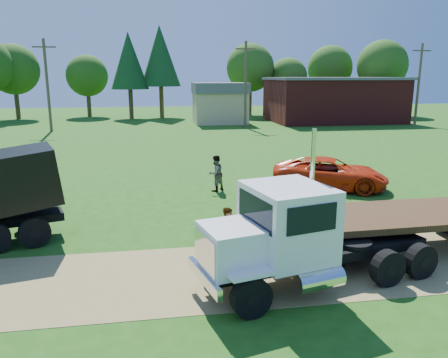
{
  "coord_description": "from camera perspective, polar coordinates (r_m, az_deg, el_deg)",
  "views": [
    {
      "loc": [
        -3.79,
        -11.28,
        5.48
      ],
      "look_at": [
        -1.18,
        4.87,
        1.6
      ],
      "focal_mm": 35.0,
      "sensor_mm": 36.0,
      "label": 1
    }
  ],
  "objects": [
    {
      "name": "spectator_a",
      "position": [
        13.2,
        0.66,
        -7.25
      ],
      "size": [
        0.72,
        0.7,
        1.67
      ],
      "primitive_type": "imported",
      "rotation": [
        0.0,
        0.0,
        0.71
      ],
      "color": "#999999",
      "rests_on": "ground"
    },
    {
      "name": "white_semi_tractor",
      "position": [
        11.51,
        8.57,
        -7.52
      ],
      "size": [
        6.99,
        3.69,
        4.13
      ],
      "rotation": [
        0.0,
        0.0,
        0.24
      ],
      "color": "black",
      "rests_on": "ground"
    },
    {
      "name": "brick_building",
      "position": [
        55.79,
        14.04,
        10.05
      ],
      "size": [
        15.4,
        10.4,
        5.3
      ],
      "color": "maroon",
      "rests_on": "ground"
    },
    {
      "name": "tree_row",
      "position": [
        61.06,
        -3.38,
        14.38
      ],
      "size": [
        58.85,
        14.15,
        11.89
      ],
      "color": "#392917",
      "rests_on": "ground"
    },
    {
      "name": "utility_poles",
      "position": [
        47.31,
        2.83,
        12.39
      ],
      "size": [
        42.2,
        0.28,
        9.0
      ],
      "color": "#463527",
      "rests_on": "ground"
    },
    {
      "name": "orange_pickup",
      "position": [
        22.2,
        13.67,
        0.71
      ],
      "size": [
        6.1,
        4.45,
        1.54
      ],
      "primitive_type": "imported",
      "rotation": [
        0.0,
        0.0,
        1.19
      ],
      "color": "red",
      "rests_on": "ground"
    },
    {
      "name": "ground",
      "position": [
        13.1,
        8.71,
        -11.54
      ],
      "size": [
        140.0,
        140.0,
        0.0
      ],
      "primitive_type": "plane",
      "color": "#1E4C10",
      "rests_on": "ground"
    },
    {
      "name": "flatbed_trailer",
      "position": [
        14.95,
        21.59,
        -5.14
      ],
      "size": [
        9.01,
        2.9,
        2.29
      ],
      "rotation": [
        0.0,
        0.0,
        0.02
      ],
      "color": "#351F10",
      "rests_on": "ground"
    },
    {
      "name": "spectator_b",
      "position": [
        21.11,
        -1.1,
        0.74
      ],
      "size": [
        1.08,
        1.03,
        1.75
      ],
      "primitive_type": "imported",
      "rotation": [
        0.0,
        0.0,
        3.75
      ],
      "color": "#999999",
      "rests_on": "ground"
    },
    {
      "name": "dirt_track",
      "position": [
        13.1,
        8.71,
        -11.52
      ],
      "size": [
        120.0,
        4.2,
        0.01
      ],
      "primitive_type": "cube",
      "color": "olive",
      "rests_on": "ground"
    },
    {
      "name": "tan_shed",
      "position": [
        51.96,
        -0.55,
        9.97
      ],
      "size": [
        6.2,
        5.4,
        4.7
      ],
      "color": "tan",
      "rests_on": "ground"
    }
  ]
}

